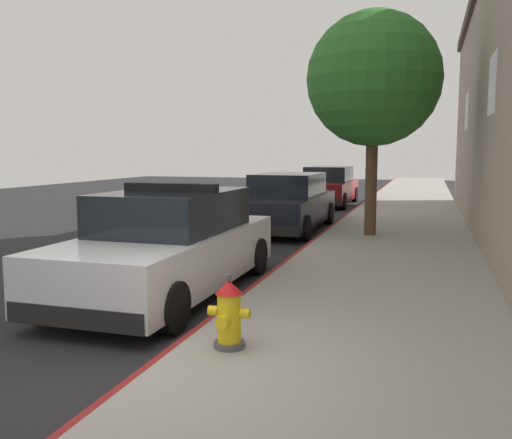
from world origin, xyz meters
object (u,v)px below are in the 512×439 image
police_cruiser (170,245)px  street_tree (374,80)px  fire_hydrant (229,314)px  parked_car_silver_ahead (287,203)px  parked_car_dark_far (328,187)px

police_cruiser → street_tree: size_ratio=0.92×
fire_hydrant → street_tree: bearing=86.1°
police_cruiser → fire_hydrant: size_ratio=6.37×
police_cruiser → parked_car_silver_ahead: bearing=89.9°
police_cruiser → street_tree: (2.40, 5.96, 3.08)m
parked_car_silver_ahead → fire_hydrant: size_ratio=6.37×
parked_car_silver_ahead → fire_hydrant: parked_car_silver_ahead is taller
street_tree → fire_hydrant: bearing=-93.9°
parked_car_dark_far → fire_hydrant: bearing=-83.4°
police_cruiser → parked_car_silver_ahead: police_cruiser is taller
parked_car_dark_far → street_tree: bearing=-74.0°
parked_car_silver_ahead → street_tree: size_ratio=0.92×
fire_hydrant → street_tree: street_tree is taller
fire_hydrant → parked_car_silver_ahead: bearing=100.6°
parked_car_silver_ahead → street_tree: (2.38, -1.30, 3.09)m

